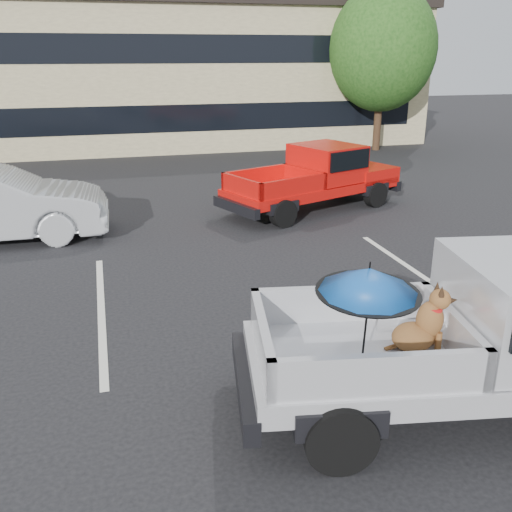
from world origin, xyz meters
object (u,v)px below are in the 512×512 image
at_px(silver_pickup, 507,328).
at_px(red_pickup, 322,174).
at_px(tree_right, 383,49).
at_px(tree_back, 261,45).

distance_m(silver_pickup, red_pickup, 9.51).
relative_size(tree_right, red_pickup, 1.23).
bearing_deg(silver_pickup, tree_back, 90.31).
bearing_deg(red_pickup, tree_back, 58.50).
height_order(tree_back, red_pickup, tree_back).
height_order(silver_pickup, red_pickup, silver_pickup).
distance_m(tree_right, silver_pickup, 19.78).
distance_m(tree_back, red_pickup, 17.28).
distance_m(tree_right, red_pickup, 11.03).
xyz_separation_m(tree_back, red_pickup, (-2.99, -16.66, -3.47)).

